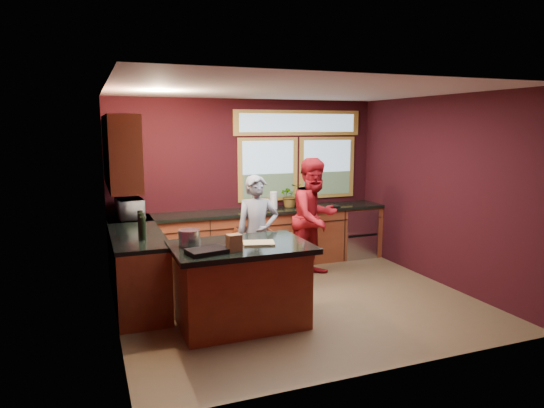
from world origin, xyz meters
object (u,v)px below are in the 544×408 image
person_red (315,218)px  cutting_board (259,243)px  person_grey (257,234)px  stock_pot (189,238)px  island (241,284)px

person_red → cutting_board: person_red is taller
cutting_board → person_grey: bearing=71.6°
stock_pot → person_red: bearing=29.5°
person_grey → island: bearing=-110.8°
stock_pot → cutting_board: bearing=-14.9°
island → cutting_board: (0.20, -0.05, 0.48)m
island → stock_pot: (-0.55, 0.15, 0.56)m
person_red → cutting_board: bearing=-152.8°
person_red → cutting_board: size_ratio=5.15×
island → person_red: person_red is taller
island → cutting_board: cutting_board is taller
cutting_board → stock_pot: size_ratio=1.46×
person_grey → stock_pot: 1.43m
island → cutting_board: 0.52m
island → person_grey: person_grey is taller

